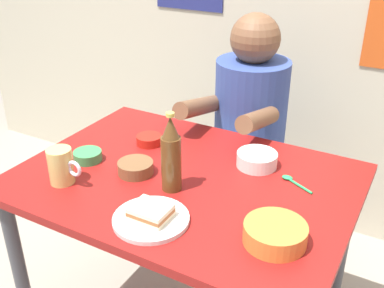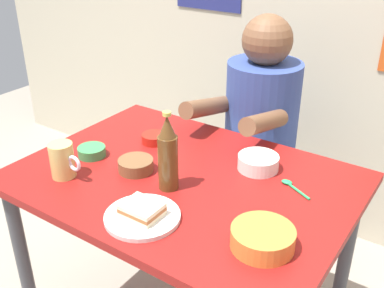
{
  "view_description": "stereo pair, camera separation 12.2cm",
  "coord_description": "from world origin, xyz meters",
  "px_view_note": "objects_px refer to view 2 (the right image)",
  "views": [
    {
      "loc": [
        0.65,
        -1.12,
        1.52
      ],
      "look_at": [
        0.0,
        0.05,
        0.84
      ],
      "focal_mm": 42.52,
      "sensor_mm": 36.0,
      "label": 1
    },
    {
      "loc": [
        0.76,
        -1.06,
        1.52
      ],
      "look_at": [
        0.0,
        0.05,
        0.84
      ],
      "focal_mm": 42.52,
      "sensor_mm": 36.0,
      "label": 2
    }
  ],
  "objects_px": {
    "stool": "(256,189)",
    "beer_mug": "(63,160)",
    "dining_table": "(184,200)",
    "person_seated": "(261,109)",
    "sandwich": "(142,210)",
    "beer_bottle": "(167,154)",
    "plate_orange": "(142,217)",
    "rice_bowl_white": "(258,162)"
  },
  "relations": [
    {
      "from": "plate_orange",
      "to": "beer_mug",
      "type": "height_order",
      "value": "beer_mug"
    },
    {
      "from": "plate_orange",
      "to": "beer_bottle",
      "type": "distance_m",
      "value": 0.21
    },
    {
      "from": "beer_bottle",
      "to": "beer_mug",
      "type": "bearing_deg",
      "value": -156.78
    },
    {
      "from": "beer_bottle",
      "to": "plate_orange",
      "type": "bearing_deg",
      "value": -77.09
    },
    {
      "from": "dining_table",
      "to": "beer_mug",
      "type": "height_order",
      "value": "beer_mug"
    },
    {
      "from": "plate_orange",
      "to": "sandwich",
      "type": "distance_m",
      "value": 0.02
    },
    {
      "from": "stool",
      "to": "sandwich",
      "type": "height_order",
      "value": "sandwich"
    },
    {
      "from": "dining_table",
      "to": "beer_mug",
      "type": "relative_size",
      "value": 8.73
    },
    {
      "from": "plate_orange",
      "to": "sandwich",
      "type": "xyz_separation_m",
      "value": [
        0.0,
        0.0,
        0.02
      ]
    },
    {
      "from": "stool",
      "to": "sandwich",
      "type": "bearing_deg",
      "value": -85.93
    },
    {
      "from": "sandwich",
      "to": "dining_table",
      "type": "bearing_deg",
      "value": 98.53
    },
    {
      "from": "plate_orange",
      "to": "sandwich",
      "type": "height_order",
      "value": "sandwich"
    },
    {
      "from": "dining_table",
      "to": "rice_bowl_white",
      "type": "distance_m",
      "value": 0.29
    },
    {
      "from": "sandwich",
      "to": "beer_bottle",
      "type": "height_order",
      "value": "beer_bottle"
    },
    {
      "from": "person_seated",
      "to": "plate_orange",
      "type": "distance_m",
      "value": 0.88
    },
    {
      "from": "dining_table",
      "to": "person_seated",
      "type": "height_order",
      "value": "person_seated"
    },
    {
      "from": "dining_table",
      "to": "stool",
      "type": "height_order",
      "value": "dining_table"
    },
    {
      "from": "plate_orange",
      "to": "dining_table",
      "type": "bearing_deg",
      "value": 98.53
    },
    {
      "from": "person_seated",
      "to": "rice_bowl_white",
      "type": "relative_size",
      "value": 5.14
    },
    {
      "from": "beer_mug",
      "to": "rice_bowl_white",
      "type": "bearing_deg",
      "value": 38.58
    },
    {
      "from": "person_seated",
      "to": "beer_mug",
      "type": "distance_m",
      "value": 0.9
    },
    {
      "from": "stool",
      "to": "rice_bowl_white",
      "type": "xyz_separation_m",
      "value": [
        0.21,
        -0.45,
        0.42
      ]
    },
    {
      "from": "stool",
      "to": "rice_bowl_white",
      "type": "relative_size",
      "value": 3.21
    },
    {
      "from": "person_seated",
      "to": "sandwich",
      "type": "bearing_deg",
      "value": -85.88
    },
    {
      "from": "dining_table",
      "to": "person_seated",
      "type": "bearing_deg",
      "value": 92.25
    },
    {
      "from": "beer_mug",
      "to": "stool",
      "type": "bearing_deg",
      "value": 70.35
    },
    {
      "from": "sandwich",
      "to": "beer_bottle",
      "type": "bearing_deg",
      "value": 102.91
    },
    {
      "from": "person_seated",
      "to": "sandwich",
      "type": "height_order",
      "value": "person_seated"
    },
    {
      "from": "rice_bowl_white",
      "to": "person_seated",
      "type": "bearing_deg",
      "value": 115.41
    },
    {
      "from": "stool",
      "to": "beer_mug",
      "type": "distance_m",
      "value": 1.01
    },
    {
      "from": "rice_bowl_white",
      "to": "beer_mug",
      "type": "bearing_deg",
      "value": -141.42
    },
    {
      "from": "person_seated",
      "to": "beer_bottle",
      "type": "relative_size",
      "value": 2.75
    },
    {
      "from": "dining_table",
      "to": "beer_bottle",
      "type": "relative_size",
      "value": 4.2
    },
    {
      "from": "plate_orange",
      "to": "beer_bottle",
      "type": "bearing_deg",
      "value": 102.91
    },
    {
      "from": "beer_mug",
      "to": "beer_bottle",
      "type": "bearing_deg",
      "value": 23.22
    },
    {
      "from": "person_seated",
      "to": "beer_mug",
      "type": "bearing_deg",
      "value": -109.89
    },
    {
      "from": "person_seated",
      "to": "plate_orange",
      "type": "height_order",
      "value": "person_seated"
    },
    {
      "from": "stool",
      "to": "beer_mug",
      "type": "xyz_separation_m",
      "value": [
        -0.3,
        -0.85,
        0.45
      ]
    },
    {
      "from": "beer_bottle",
      "to": "rice_bowl_white",
      "type": "distance_m",
      "value": 0.34
    },
    {
      "from": "dining_table",
      "to": "person_seated",
      "type": "relative_size",
      "value": 1.53
    },
    {
      "from": "person_seated",
      "to": "plate_orange",
      "type": "relative_size",
      "value": 3.27
    },
    {
      "from": "plate_orange",
      "to": "beer_bottle",
      "type": "height_order",
      "value": "beer_bottle"
    }
  ]
}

